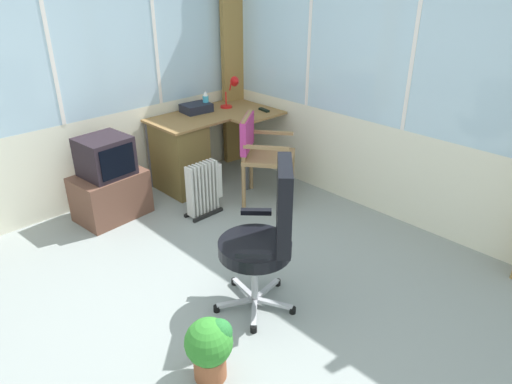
{
  "coord_description": "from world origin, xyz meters",
  "views": [
    {
      "loc": [
        -1.56,
        -1.94,
        2.2
      ],
      "look_at": [
        0.73,
        0.45,
        0.57
      ],
      "focal_mm": 32.57,
      "sensor_mm": 36.0,
      "label": 1
    }
  ],
  "objects_px": {
    "desk_lamp": "(234,87)",
    "paper_tray": "(196,108)",
    "potted_plant": "(210,345)",
    "tv_remote": "(264,110)",
    "space_heater": "(205,188)",
    "wooden_armchair": "(257,146)",
    "office_chair": "(268,231)",
    "spray_bottle": "(206,101)",
    "tv_on_stand": "(109,183)",
    "desk": "(184,152)"
  },
  "relations": [
    {
      "from": "tv_remote",
      "to": "space_heater",
      "type": "bearing_deg",
      "value": -156.73
    },
    {
      "from": "paper_tray",
      "to": "wooden_armchair",
      "type": "xyz_separation_m",
      "value": [
        0.08,
        -0.86,
        -0.23
      ]
    },
    {
      "from": "desk_lamp",
      "to": "potted_plant",
      "type": "bearing_deg",
      "value": -134.23
    },
    {
      "from": "desk",
      "to": "tv_remote",
      "type": "xyz_separation_m",
      "value": [
        0.85,
        -0.34,
        0.36
      ]
    },
    {
      "from": "tv_remote",
      "to": "space_heater",
      "type": "relative_size",
      "value": 0.28
    },
    {
      "from": "desk_lamp",
      "to": "tv_on_stand",
      "type": "height_order",
      "value": "desk_lamp"
    },
    {
      "from": "desk",
      "to": "potted_plant",
      "type": "height_order",
      "value": "desk"
    },
    {
      "from": "tv_remote",
      "to": "spray_bottle",
      "type": "xyz_separation_m",
      "value": [
        -0.44,
        0.46,
        0.09
      ]
    },
    {
      "from": "wooden_armchair",
      "to": "potted_plant",
      "type": "distance_m",
      "value": 2.37
    },
    {
      "from": "tv_remote",
      "to": "office_chair",
      "type": "bearing_deg",
      "value": -125.02
    },
    {
      "from": "spray_bottle",
      "to": "tv_on_stand",
      "type": "distance_m",
      "value": 1.41
    },
    {
      "from": "tv_remote",
      "to": "wooden_armchair",
      "type": "relative_size",
      "value": 0.17
    },
    {
      "from": "desk",
      "to": "space_heater",
      "type": "relative_size",
      "value": 2.46
    },
    {
      "from": "potted_plant",
      "to": "desk_lamp",
      "type": "bearing_deg",
      "value": 45.77
    },
    {
      "from": "paper_tray",
      "to": "desk",
      "type": "bearing_deg",
      "value": -154.42
    },
    {
      "from": "desk_lamp",
      "to": "space_heater",
      "type": "relative_size",
      "value": 0.65
    },
    {
      "from": "space_heater",
      "to": "tv_remote",
      "type": "bearing_deg",
      "value": 14.2
    },
    {
      "from": "desk_lamp",
      "to": "tv_remote",
      "type": "height_order",
      "value": "desk_lamp"
    },
    {
      "from": "tv_on_stand",
      "to": "paper_tray",
      "type": "bearing_deg",
      "value": 8.23
    },
    {
      "from": "office_chair",
      "to": "tv_on_stand",
      "type": "xyz_separation_m",
      "value": [
        -0.15,
        1.95,
        -0.26
      ]
    },
    {
      "from": "tv_remote",
      "to": "office_chair",
      "type": "relative_size",
      "value": 0.14
    },
    {
      "from": "office_chair",
      "to": "potted_plant",
      "type": "bearing_deg",
      "value": -161.74
    },
    {
      "from": "desk",
      "to": "potted_plant",
      "type": "xyz_separation_m",
      "value": [
        -1.43,
        -2.21,
        -0.17
      ]
    },
    {
      "from": "spray_bottle",
      "to": "desk",
      "type": "bearing_deg",
      "value": -163.45
    },
    {
      "from": "tv_on_stand",
      "to": "potted_plant",
      "type": "xyz_separation_m",
      "value": [
        -0.55,
        -2.18,
        -0.11
      ]
    },
    {
      "from": "desk",
      "to": "paper_tray",
      "type": "xyz_separation_m",
      "value": [
        0.3,
        0.14,
        0.39
      ]
    },
    {
      "from": "desk_lamp",
      "to": "spray_bottle",
      "type": "xyz_separation_m",
      "value": [
        -0.3,
        0.12,
        -0.12
      ]
    },
    {
      "from": "tv_remote",
      "to": "spray_bottle",
      "type": "height_order",
      "value": "spray_bottle"
    },
    {
      "from": "tv_remote",
      "to": "potted_plant",
      "type": "distance_m",
      "value": 3.0
    },
    {
      "from": "tv_remote",
      "to": "paper_tray",
      "type": "bearing_deg",
      "value": 148.31
    },
    {
      "from": "desk",
      "to": "tv_on_stand",
      "type": "distance_m",
      "value": 0.89
    },
    {
      "from": "wooden_armchair",
      "to": "potted_plant",
      "type": "relative_size",
      "value": 2.17
    },
    {
      "from": "potted_plant",
      "to": "tv_on_stand",
      "type": "bearing_deg",
      "value": 75.96
    },
    {
      "from": "desk",
      "to": "tv_on_stand",
      "type": "relative_size",
      "value": 1.63
    },
    {
      "from": "tv_remote",
      "to": "paper_tray",
      "type": "height_order",
      "value": "paper_tray"
    },
    {
      "from": "desk_lamp",
      "to": "potted_plant",
      "type": "distance_m",
      "value": 3.18
    },
    {
      "from": "tv_on_stand",
      "to": "tv_remote",
      "type": "bearing_deg",
      "value": -10.02
    },
    {
      "from": "potted_plant",
      "to": "tv_remote",
      "type": "bearing_deg",
      "value": 39.35
    },
    {
      "from": "tv_on_stand",
      "to": "space_heater",
      "type": "relative_size",
      "value": 1.5
    },
    {
      "from": "wooden_armchair",
      "to": "space_heater",
      "type": "relative_size",
      "value": 1.66
    },
    {
      "from": "tv_remote",
      "to": "space_heater",
      "type": "distance_m",
      "value": 1.2
    },
    {
      "from": "desk_lamp",
      "to": "tv_remote",
      "type": "bearing_deg",
      "value": -68.66
    },
    {
      "from": "wooden_armchair",
      "to": "space_heater",
      "type": "height_order",
      "value": "wooden_armchair"
    },
    {
      "from": "paper_tray",
      "to": "tv_on_stand",
      "type": "bearing_deg",
      "value": -171.77
    },
    {
      "from": "desk",
      "to": "desk_lamp",
      "type": "relative_size",
      "value": 3.78
    },
    {
      "from": "desk",
      "to": "office_chair",
      "type": "height_order",
      "value": "office_chair"
    },
    {
      "from": "office_chair",
      "to": "paper_tray",
      "type": "bearing_deg",
      "value": 63.93
    },
    {
      "from": "tv_on_stand",
      "to": "space_heater",
      "type": "height_order",
      "value": "tv_on_stand"
    },
    {
      "from": "desk_lamp",
      "to": "paper_tray",
      "type": "bearing_deg",
      "value": 161.6
    },
    {
      "from": "potted_plant",
      "to": "desk",
      "type": "bearing_deg",
      "value": 57.04
    }
  ]
}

